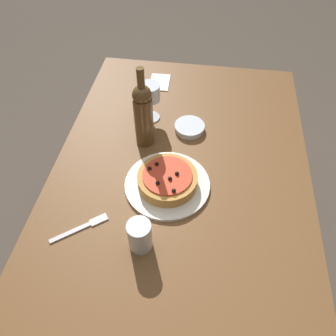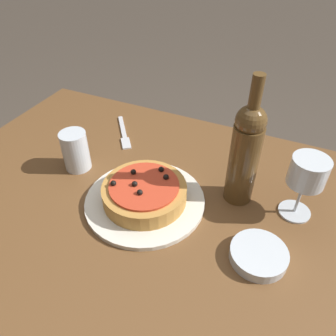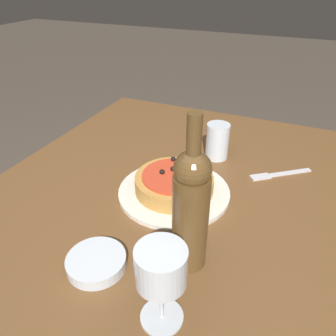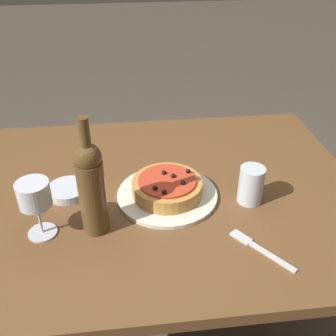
{
  "view_description": "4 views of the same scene",
  "coord_description": "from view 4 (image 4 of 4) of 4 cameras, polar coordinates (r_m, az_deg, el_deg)",
  "views": [
    {
      "loc": [
        -0.77,
        -0.06,
        1.67
      ],
      "look_at": [
        -0.05,
        0.04,
        0.81
      ],
      "focal_mm": 35.0,
      "sensor_mm": 36.0,
      "label": 1
    },
    {
      "loc": [
        0.2,
        -0.46,
        1.34
      ],
      "look_at": [
        -0.04,
        0.07,
        0.86
      ],
      "focal_mm": 35.0,
      "sensor_mm": 36.0,
      "label": 2
    },
    {
      "loc": [
        0.57,
        0.3,
        1.28
      ],
      "look_at": [
        -0.08,
        0.02,
        0.84
      ],
      "focal_mm": 35.0,
      "sensor_mm": 36.0,
      "label": 3
    },
    {
      "loc": [
        0.02,
        0.96,
        1.47
      ],
      "look_at": [
        -0.09,
        0.03,
        0.85
      ],
      "focal_mm": 42.0,
      "sensor_mm": 36.0,
      "label": 4
    }
  ],
  "objects": [
    {
      "name": "pizza",
      "position": [
        1.14,
        -0.12,
        -2.73
      ],
      "size": [
        0.21,
        0.21,
        0.06
      ],
      "color": "#BC843D",
      "rests_on": "dinner_plate"
    },
    {
      "name": "side_bowl",
      "position": [
        1.21,
        -14.31,
        -3.14
      ],
      "size": [
        0.12,
        0.12,
        0.02
      ],
      "color": "silver",
      "rests_on": "dining_table"
    },
    {
      "name": "wine_glass",
      "position": [
        1.02,
        -18.82,
        -3.97
      ],
      "size": [
        0.08,
        0.08,
        0.16
      ],
      "color": "silver",
      "rests_on": "dining_table"
    },
    {
      "name": "dining_table",
      "position": [
        1.25,
        -4.29,
        -6.64
      ],
      "size": [
        1.36,
        0.93,
        0.76
      ],
      "color": "brown",
      "rests_on": "ground_plane"
    },
    {
      "name": "dinner_plate",
      "position": [
        1.16,
        -0.12,
        -3.9
      ],
      "size": [
        0.3,
        0.3,
        0.01
      ],
      "color": "silver",
      "rests_on": "dining_table"
    },
    {
      "name": "water_cup",
      "position": [
        1.14,
        11.95,
        -2.41
      ],
      "size": [
        0.07,
        0.07,
        0.11
      ],
      "color": "silver",
      "rests_on": "dining_table"
    },
    {
      "name": "fork",
      "position": [
        1.03,
        12.93,
        -11.22
      ],
      "size": [
        0.13,
        0.16,
        0.0
      ],
      "rotation": [
        0.0,
        0.0,
        -0.92
      ],
      "color": "silver",
      "rests_on": "dining_table"
    },
    {
      "name": "wine_bottle",
      "position": [
        0.99,
        -11.07,
        -2.59
      ],
      "size": [
        0.07,
        0.07,
        0.33
      ],
      "color": "brown",
      "rests_on": "dining_table"
    }
  ]
}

